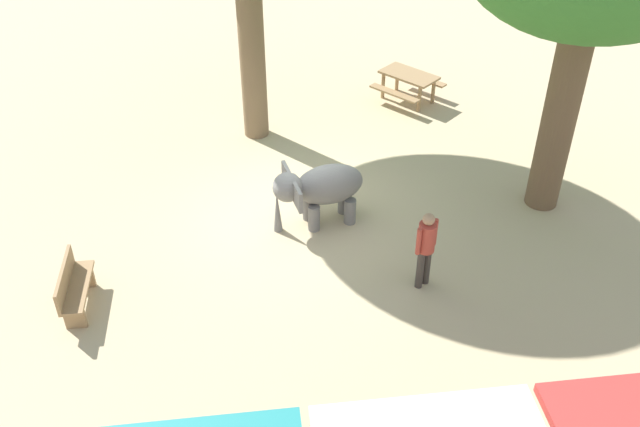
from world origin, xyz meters
TOP-DOWN VIEW (x-y plane):
  - ground_plane at (0.00, 0.00)m, footprint 60.00×60.00m
  - elephant at (-0.39, 0.38)m, footprint 1.94×1.28m
  - person_handler at (-2.03, 2.53)m, footprint 0.44×0.32m
  - wooden_bench at (4.23, 2.36)m, footprint 0.41×1.40m
  - picnic_table_near at (-3.42, -4.82)m, footprint 2.10×2.10m

SIDE VIEW (x-z plane):
  - ground_plane at x=0.00m, z-range 0.00..0.00m
  - wooden_bench at x=4.23m, z-range 0.03..0.91m
  - picnic_table_near at x=-3.42m, z-range 0.20..0.98m
  - elephant at x=-0.39m, z-range 0.18..1.52m
  - person_handler at x=-2.03m, z-range 0.14..1.76m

